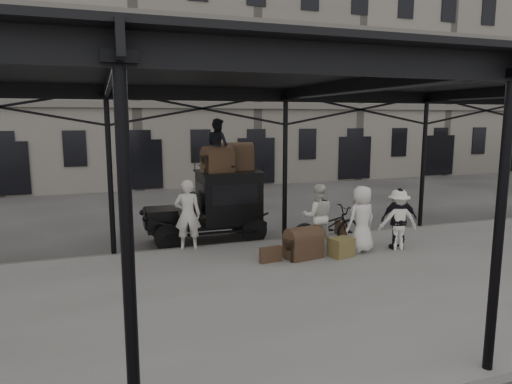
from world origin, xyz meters
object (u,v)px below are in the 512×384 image
porter_official (399,219)px  steamer_trunk_roof_near (218,161)px  porter_left (188,215)px  bicycle (326,227)px  steamer_trunk_platform (303,245)px  taxi (219,202)px

porter_official → steamer_trunk_roof_near: steamer_trunk_roof_near is taller
porter_left → porter_official: porter_left is taller
porter_left → bicycle: bearing=178.9°
steamer_trunk_platform → steamer_trunk_roof_near: bearing=108.7°
porter_left → steamer_trunk_platform: bearing=160.1°
bicycle → steamer_trunk_platform: size_ratio=2.31×
porter_official → steamer_trunk_platform: size_ratio=1.82×
bicycle → steamer_trunk_roof_near: size_ratio=2.44×
porter_official → steamer_trunk_platform: bearing=10.3°
taxi → porter_official: 5.36m
bicycle → taxi: bearing=47.8°
steamer_trunk_platform → bicycle: bearing=24.6°
taxi → porter_left: size_ratio=1.85×
taxi → steamer_trunk_platform: 3.41m
porter_left → bicycle: 3.94m
porter_official → steamer_trunk_platform: (-2.85, 0.12, -0.52)m
taxi → steamer_trunk_platform: (1.52, -2.96, -0.71)m
porter_official → taxi: bearing=-22.4°
taxi → steamer_trunk_roof_near: bearing=-108.1°
taxi → steamer_trunk_roof_near: (-0.08, -0.25, 1.31)m
steamer_trunk_roof_near → steamer_trunk_platform: (1.60, -2.72, -2.01)m
taxi → bicycle: size_ratio=1.66×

